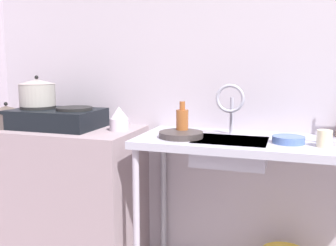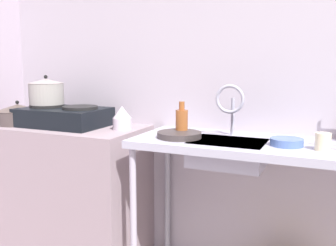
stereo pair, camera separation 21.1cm
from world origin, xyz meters
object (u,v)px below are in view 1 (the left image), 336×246
Objects in this scene: pot_beside_stove at (7,116)px; faucet at (230,101)px; pot_on_left_burner at (37,92)px; bottle_by_sink at (182,121)px; frying_pan at (181,135)px; cup_by_rack at (324,139)px; small_bowl_on_drainboard at (288,140)px; percolator at (119,119)px; sink_basin at (230,152)px; stove at (56,118)px.

faucet is (1.38, 0.14, 0.12)m from pot_beside_stove.
pot_on_left_burner is 1.18× the size of bottle_by_sink.
frying_pan is (1.14, 0.00, -0.05)m from pot_beside_stove.
bottle_by_sink is at bearing 3.47° from pot_beside_stove.
cup_by_rack is at bearing -17.41° from faucet.
pot_on_left_burner is at bearing 178.53° from small_bowl_on_drainboard.
percolator is 0.75× the size of bottle_by_sink.
percolator reaches higher than cup_by_rack.
pot_on_left_burner is 1.41× the size of small_bowl_on_drainboard.
pot_on_left_burner reaches higher than bottle_by_sink.
faucet is 1.51× the size of bottle_by_sink.
bottle_by_sink is (-0.28, 0.04, 0.14)m from sink_basin.
faucet is at bearing 3.43° from percolator.
stove is 2.88× the size of bottle_by_sink.
pot_on_left_burner reaches higher than faucet.
sink_basin is 0.28m from faucet.
sink_basin is 1.98× the size of bottle_by_sink.
pot_beside_stove is 1.41m from sink_basin.
stove is at bearing 179.93° from bottle_by_sink.
percolator is 0.69m from sink_basin.
frying_pan is at bearing -175.42° from sink_basin.
pot_beside_stove is at bearing -167.62° from stove.
small_bowl_on_drainboard is at bearing -1.47° from pot_on_left_burner.
bottle_by_sink reaches higher than pot_beside_stove.
percolator is (0.41, 0.03, 0.01)m from stove.
small_bowl_on_drainboard is at bearing -1.61° from stove.
stove reaches higher than cup_by_rack.
sink_basin is (1.22, -0.04, -0.28)m from pot_on_left_burner.
cup_by_rack is at bearing -4.07° from sink_basin.
cup_by_rack is (0.47, -0.15, -0.15)m from faucet.
stove is 1.54m from cup_by_rack.
bottle_by_sink is (-0.56, 0.04, 0.06)m from small_bowl_on_drainboard.
frying_pan is (0.95, -0.07, -0.20)m from pot_on_left_burner.
frying_pan is (0.41, -0.10, -0.05)m from percolator.
small_bowl_on_drainboard is (-0.16, 0.04, -0.02)m from cup_by_rack.
stove is 0.32m from pot_beside_stove.
pot_on_left_burner is 1.20m from faucet.
bottle_by_sink is at bearing -0.06° from pot_on_left_burner.
percolator is at bearing -176.57° from faucet.
cup_by_rack is (0.45, -0.03, 0.10)m from sink_basin.
bottle_by_sink is at bearing 100.53° from frying_pan.
pot_on_left_burner is at bearing 177.38° from cup_by_rack.
bottle_by_sink is at bearing -4.94° from percolator.
small_bowl_on_drainboard reaches higher than frying_pan.
pot_beside_stove is 1.13m from bottle_by_sink.
stove is 0.81m from bottle_by_sink.
cup_by_rack is (1.13, -0.11, -0.03)m from percolator.
sink_basin is 2.36× the size of small_bowl_on_drainboard.
pot_on_left_burner is at bearing 177.91° from sink_basin.
bottle_by_sink is (1.13, 0.07, 0.01)m from pot_beside_stove.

